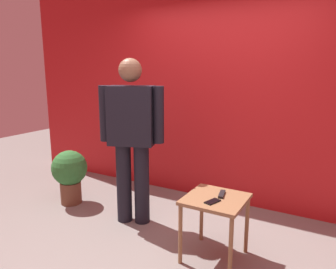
# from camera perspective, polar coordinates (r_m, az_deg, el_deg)

# --- Properties ---
(ground_plane) EXTENTS (12.00, 12.00, 0.00)m
(ground_plane) POSITION_cam_1_polar(r_m,az_deg,el_deg) (3.16, -2.14, -20.58)
(ground_plane) COLOR gray
(back_wall_red) EXTENTS (6.27, 0.12, 3.22)m
(back_wall_red) POSITION_cam_1_polar(r_m,az_deg,el_deg) (4.06, 9.44, 10.46)
(back_wall_red) COLOR red
(back_wall_red) RESTS_ON ground_plane
(standing_person) EXTENTS (0.70, 0.39, 1.80)m
(standing_person) POSITION_cam_1_polar(r_m,az_deg,el_deg) (3.42, -6.52, 0.14)
(standing_person) COLOR black
(standing_person) RESTS_ON ground_plane
(side_table) EXTENTS (0.51, 0.51, 0.58)m
(side_table) POSITION_cam_1_polar(r_m,az_deg,el_deg) (2.91, 8.47, -12.79)
(side_table) COLOR olive
(side_table) RESTS_ON ground_plane
(cell_phone) EXTENTS (0.11, 0.16, 0.01)m
(cell_phone) POSITION_cam_1_polar(r_m,az_deg,el_deg) (2.77, 7.97, -11.81)
(cell_phone) COLOR black
(cell_phone) RESTS_ON side_table
(tv_remote) EXTENTS (0.08, 0.18, 0.02)m
(tv_remote) POSITION_cam_1_polar(r_m,az_deg,el_deg) (2.92, 9.62, -10.48)
(tv_remote) COLOR black
(tv_remote) RESTS_ON side_table
(potted_plant) EXTENTS (0.44, 0.44, 0.69)m
(potted_plant) POSITION_cam_1_polar(r_m,az_deg,el_deg) (4.22, -17.21, -6.50)
(potted_plant) COLOR brown
(potted_plant) RESTS_ON ground_plane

